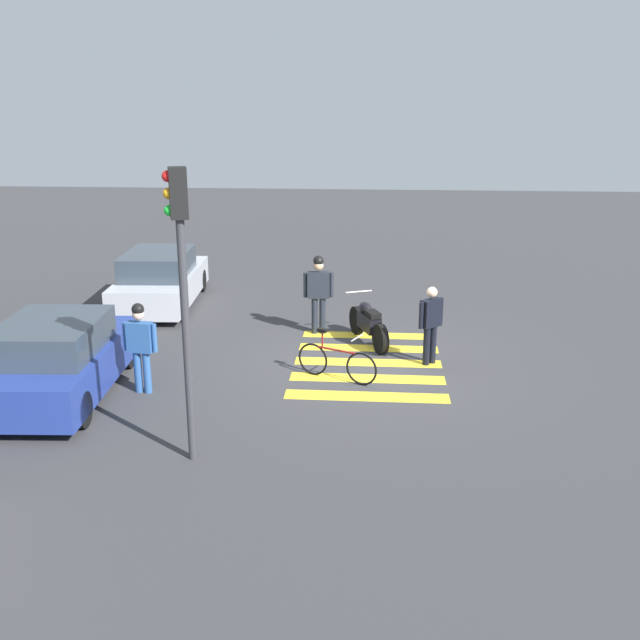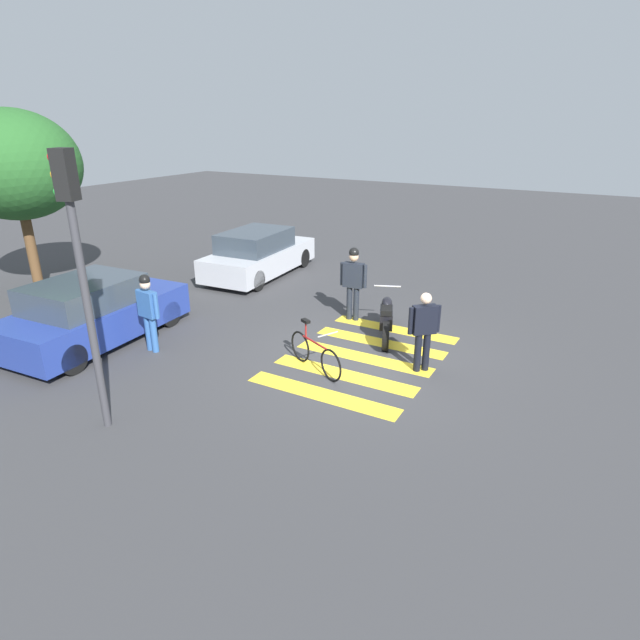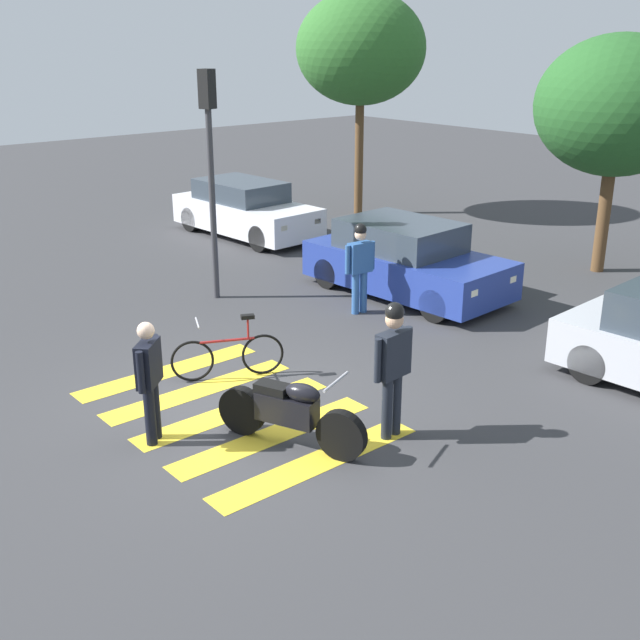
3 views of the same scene
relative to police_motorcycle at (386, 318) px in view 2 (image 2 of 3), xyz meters
The scene contains 11 objects.
ground_plane 1.33m from the police_motorcycle, behind, with size 60.00×60.00×0.00m, color #38383A.
police_motorcycle is the anchor object (origin of this frame).
leaning_bicycle 2.33m from the police_motorcycle, 165.34° to the left, with size 0.79×1.56×0.99m.
officer_on_foot 1.81m from the police_motorcycle, 133.97° to the right, with size 0.47×0.51×1.63m.
officer_by_motorcycle 1.46m from the police_motorcycle, 60.76° to the left, with size 0.24×0.68×1.83m.
pedestrian_bystander 5.20m from the police_motorcycle, 127.33° to the left, with size 0.25×0.65×1.71m.
crosswalk_stripes 1.33m from the police_motorcycle, behind, with size 4.05×3.01×0.01m.
car_blue_hatchback 6.54m from the police_motorcycle, 121.24° to the left, with size 4.23×2.12×1.46m.
car_silver_sedan 6.10m from the police_motorcycle, 63.56° to the left, with size 4.34×2.02×1.46m.
traffic_light_pole 6.67m from the police_motorcycle, 155.34° to the left, with size 0.30×0.35×4.34m.
street_tree_mid 10.63m from the police_motorcycle, 100.03° to the left, with size 3.38×3.38×4.97m.
Camera 2 is at (-9.11, -4.04, 4.72)m, focal length 29.24 mm.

